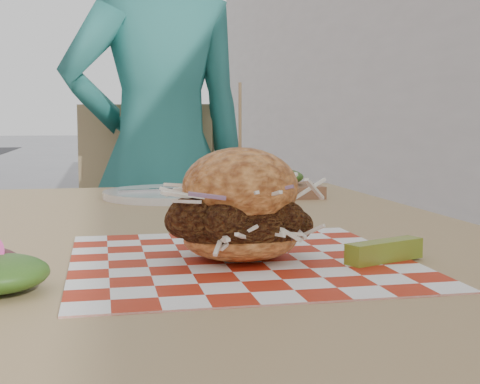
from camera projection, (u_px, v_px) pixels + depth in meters
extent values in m
imported|color=#2A7A74|center=(160.00, 162.00, 1.93)|extent=(0.64, 0.50, 1.57)
cube|color=tan|center=(200.00, 241.00, 0.96)|extent=(0.80, 1.20, 0.04)
cylinder|color=#333338|center=(10.00, 373.00, 1.45)|extent=(0.05, 0.05, 0.71)
cylinder|color=#333338|center=(309.00, 351.00, 1.59)|extent=(0.05, 0.05, 0.71)
cube|color=tan|center=(152.00, 279.00, 1.91)|extent=(0.53, 0.53, 0.04)
cube|color=tan|center=(167.00, 185.00, 2.08)|extent=(0.41, 0.17, 0.50)
cylinder|color=#333338|center=(71.00, 379.00, 1.78)|extent=(0.03, 0.03, 0.43)
cylinder|color=#333338|center=(112.00, 336.00, 2.13)|extent=(0.03, 0.03, 0.43)
cylinder|color=#333338|center=(223.00, 340.00, 2.09)|extent=(0.03, 0.03, 0.43)
cube|color=red|center=(240.00, 260.00, 0.72)|extent=(0.36, 0.36, 0.00)
ellipsoid|color=#EE9143|center=(240.00, 239.00, 0.72)|extent=(0.12, 0.12, 0.04)
ellipsoid|color=brown|center=(240.00, 224.00, 0.72)|extent=(0.14, 0.12, 0.07)
ellipsoid|color=#EE9143|center=(240.00, 188.00, 0.71)|extent=(0.13, 0.13, 0.09)
cylinder|color=tan|center=(240.00, 128.00, 0.71)|extent=(0.00, 0.00, 0.09)
cube|color=olive|center=(384.00, 251.00, 0.71)|extent=(0.10, 0.06, 0.02)
cylinder|color=white|center=(172.00, 194.00, 1.32)|extent=(0.27, 0.27, 0.01)
cube|color=silver|center=(157.00, 190.00, 1.31)|extent=(0.15, 0.03, 0.00)
cube|color=silver|center=(187.00, 189.00, 1.32)|extent=(0.15, 0.03, 0.00)
cube|color=brown|center=(281.00, 191.00, 1.33)|extent=(0.15, 0.12, 0.02)
ellipsoid|color=#224C15|center=(281.00, 177.00, 1.32)|extent=(0.09, 0.09, 0.03)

